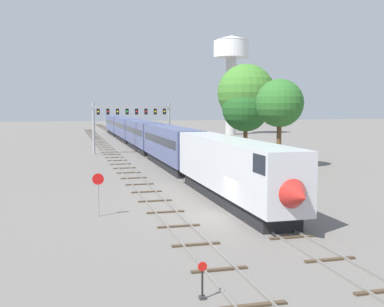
{
  "coord_description": "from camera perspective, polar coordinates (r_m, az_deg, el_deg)",
  "views": [
    {
      "loc": [
        -9.94,
        -29.77,
        7.33
      ],
      "look_at": [
        1.0,
        12.0,
        3.0
      ],
      "focal_mm": 45.0,
      "sensor_mm": 36.0,
      "label": 1
    }
  ],
  "objects": [
    {
      "name": "track_near",
      "position": [
        70.44,
        -9.35,
        -0.27
      ],
      "size": [
        2.6,
        160.0,
        0.16
      ],
      "color": "slate",
      "rests_on": "ground"
    },
    {
      "name": "ground_plane",
      "position": [
        32.23,
        3.72,
        -7.43
      ],
      "size": [
        400.0,
        400.0,
        0.0
      ],
      "primitive_type": "plane",
      "color": "slate"
    },
    {
      "name": "trackside_tree_mid",
      "position": [
        57.02,
        10.34,
        5.85
      ],
      "size": [
        5.6,
        5.6,
        10.39
      ],
      "color": "brown",
      "rests_on": "ground"
    },
    {
      "name": "stop_sign",
      "position": [
        32.35,
        -11.05,
        -4.09
      ],
      "size": [
        0.76,
        0.08,
        2.88
      ],
      "color": "gray",
      "rests_on": "ground"
    },
    {
      "name": "track_main",
      "position": [
        90.85,
        -7.08,
        1.09
      ],
      "size": [
        2.6,
        200.0,
        0.16
      ],
      "color": "slate",
      "rests_on": "ground"
    },
    {
      "name": "passenger_train",
      "position": [
        79.02,
        -5.96,
        2.27
      ],
      "size": [
        3.04,
        108.95,
        4.8
      ],
      "color": "silver",
      "rests_on": "ground"
    },
    {
      "name": "signal_gantry",
      "position": [
        73.65,
        -7.13,
        4.43
      ],
      "size": [
        12.1,
        0.49,
        7.69
      ],
      "color": "#999BA0",
      "rests_on": "ground"
    },
    {
      "name": "trackside_tree_left",
      "position": [
        69.94,
        6.37,
        5.37
      ],
      "size": [
        6.81,
        6.81,
        10.36
      ],
      "color": "brown",
      "rests_on": "ground"
    },
    {
      "name": "water_tower",
      "position": [
        122.06,
        4.67,
        11.18
      ],
      "size": [
        8.95,
        8.95,
        24.57
      ],
      "color": "beige",
      "rests_on": "ground"
    },
    {
      "name": "switch_stand",
      "position": [
        18.88,
        1.23,
        -15.41
      ],
      "size": [
        0.36,
        0.24,
        1.46
      ],
      "color": "black",
      "rests_on": "ground"
    },
    {
      "name": "trackside_tree_right",
      "position": [
        71.0,
        6.42,
        7.15
      ],
      "size": [
        8.36,
        8.36,
        13.33
      ],
      "color": "brown",
      "rests_on": "ground"
    }
  ]
}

